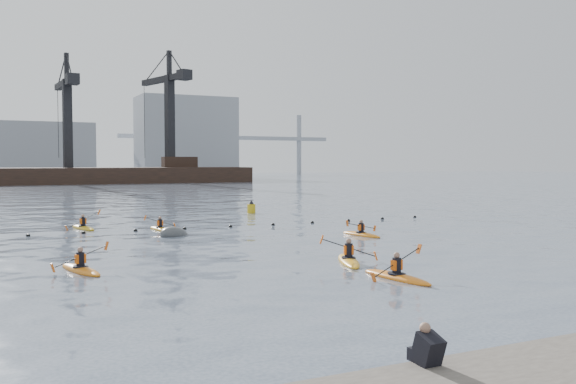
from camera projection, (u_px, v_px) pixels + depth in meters
name	position (u px, v px, depth m)	size (l,w,h in m)	color
ground	(451.00, 299.00, 18.73)	(400.00, 400.00, 0.00)	#3E4A5A
float_line	(207.00, 227.00, 38.81)	(33.24, 0.73, 0.24)	black
barge_pier	(67.00, 174.00, 117.62)	(72.00, 19.30, 29.50)	black
skyline	(60.00, 142.00, 154.60)	(141.00, 28.00, 22.00)	gray
kayaker_0	(397.00, 276.00, 21.91)	(2.37, 3.47, 1.31)	orange
kayaker_1	(349.00, 260.00, 25.51)	(2.33, 3.58, 1.30)	orange
kayaker_2	(81.00, 269.00, 23.42)	(2.24, 3.39, 1.19)	orange
kayaker_3	(160.00, 228.00, 37.68)	(2.05, 3.05, 1.07)	orange
kayaker_4	(361.00, 234.00, 34.84)	(2.16, 3.26, 1.04)	orange
kayaker_5	(83.00, 227.00, 38.34)	(2.25, 3.34, 1.30)	gold
mooring_buoy	(175.00, 236.00, 34.81)	(2.04, 1.20, 1.02)	#404345
nav_buoy	(251.00, 208.00, 50.12)	(0.68, 0.68, 1.24)	#BAA412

